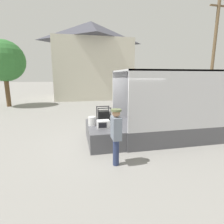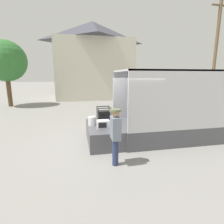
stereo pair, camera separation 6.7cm
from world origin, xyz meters
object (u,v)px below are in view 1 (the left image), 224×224
at_px(microwave, 103,124).
at_px(orange_bucket, 92,121).
at_px(box_truck, 205,114).
at_px(utility_pole, 214,52).
at_px(portable_generator, 104,116).
at_px(worker_person, 116,132).
at_px(street_tree, 4,61).

relative_size(microwave, orange_bucket, 1.31).
bearing_deg(box_truck, utility_pole, 48.48).
relative_size(portable_generator, worker_person, 0.37).
bearing_deg(microwave, worker_person, -85.61).
xyz_separation_m(portable_generator, worker_person, (-0.08, -2.53, 0.10)).
bearing_deg(utility_pole, portable_generator, -146.94).
height_order(box_truck, street_tree, street_tree).
bearing_deg(orange_bucket, street_tree, 122.12).
relative_size(microwave, utility_pole, 0.05).
xyz_separation_m(portable_generator, utility_pole, (11.74, 7.64, 3.91)).
bearing_deg(worker_person, utility_pole, 40.73).
height_order(portable_generator, orange_bucket, portable_generator).
bearing_deg(orange_bucket, utility_pole, 33.73).
distance_m(microwave, portable_generator, 1.00).
xyz_separation_m(box_truck, microwave, (-4.62, -0.36, -0.11)).
distance_m(box_truck, portable_generator, 4.47).
xyz_separation_m(worker_person, utility_pole, (11.82, 10.18, 3.80)).
relative_size(worker_person, street_tree, 0.30).
bearing_deg(orange_bucket, box_truck, -0.43).
bearing_deg(box_truck, portable_generator, 172.05).
relative_size(box_truck, microwave, 14.27).
bearing_deg(utility_pole, worker_person, -139.27).
bearing_deg(portable_generator, orange_bucket, -134.68).
xyz_separation_m(orange_bucket, street_tree, (-6.21, 9.89, 2.93)).
height_order(microwave, portable_generator, portable_generator).
distance_m(portable_generator, orange_bucket, 0.82).
height_order(microwave, worker_person, worker_person).
relative_size(utility_pole, street_tree, 1.70).
distance_m(box_truck, utility_pole, 11.70).
bearing_deg(worker_person, microwave, 94.39).
bearing_deg(worker_person, portable_generator, 88.27).
distance_m(worker_person, street_tree, 13.89).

